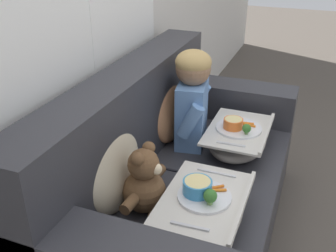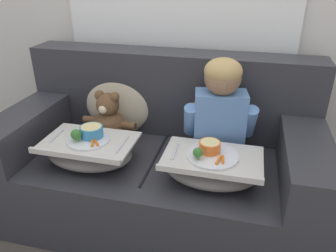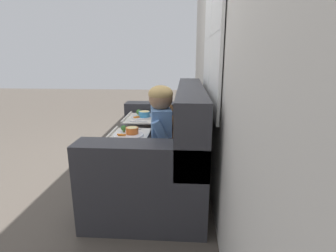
# 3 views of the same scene
# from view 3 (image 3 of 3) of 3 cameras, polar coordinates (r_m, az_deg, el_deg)

# --- Properties ---
(ground_plane) EXTENTS (14.00, 14.00, 0.00)m
(ground_plane) POSITION_cam_3_polar(r_m,az_deg,el_deg) (2.58, -2.74, -11.68)
(ground_plane) COLOR #4C443D
(wall_back_with_window) EXTENTS (8.00, 0.08, 2.60)m
(wall_back_with_window) POSITION_cam_3_polar(r_m,az_deg,el_deg) (2.31, 10.50, 18.33)
(wall_back_with_window) COLOR beige
(wall_back_with_window) RESTS_ON ground_plane
(couch) EXTENTS (1.70, 0.86, 0.90)m
(couch) POSITION_cam_3_polar(r_m,az_deg,el_deg) (2.44, -1.26, -4.79)
(couch) COLOR #2D2D33
(couch) RESTS_ON ground_plane
(throw_pillow_behind_child) EXTENTS (0.41, 0.20, 0.43)m
(throw_pillow_behind_child) POSITION_cam_3_polar(r_m,az_deg,el_deg) (2.05, 2.65, -0.54)
(throw_pillow_behind_child) COLOR #B2754C
(throw_pillow_behind_child) RESTS_ON couch
(throw_pillow_behind_teddy) EXTENTS (0.43, 0.21, 0.45)m
(throw_pillow_behind_teddy) POSITION_cam_3_polar(r_m,az_deg,el_deg) (2.66, 2.96, 3.09)
(throw_pillow_behind_teddy) COLOR #C1B293
(throw_pillow_behind_teddy) RESTS_ON couch
(child_figure) EXTENTS (0.39, 0.21, 0.53)m
(child_figure) POSITION_cam_3_polar(r_m,az_deg,el_deg) (2.03, -1.59, 2.12)
(child_figure) COLOR #5B84BC
(child_figure) RESTS_ON couch
(teddy_bear) EXTENTS (0.33, 0.23, 0.31)m
(teddy_bear) POSITION_cam_3_polar(r_m,az_deg,el_deg) (2.68, -0.36, 1.74)
(teddy_bear) COLOR brown
(teddy_bear) RESTS_ON couch
(lap_tray_child) EXTENTS (0.46, 0.31, 0.20)m
(lap_tray_child) POSITION_cam_3_polar(r_m,az_deg,el_deg) (2.13, -8.56, -3.55)
(lap_tray_child) COLOR slate
(lap_tray_child) RESTS_ON child_figure
(lap_tray_teddy) EXTENTS (0.47, 0.32, 0.21)m
(lap_tray_teddy) POSITION_cam_3_polar(r_m,az_deg,el_deg) (2.73, -5.76, 0.66)
(lap_tray_teddy) COLOR slate
(lap_tray_teddy) RESTS_ON teddy_bear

